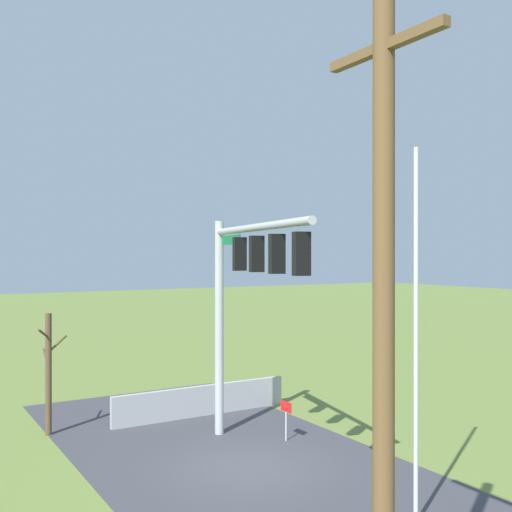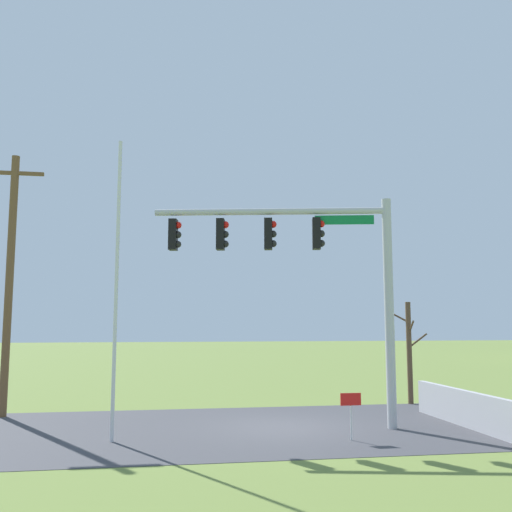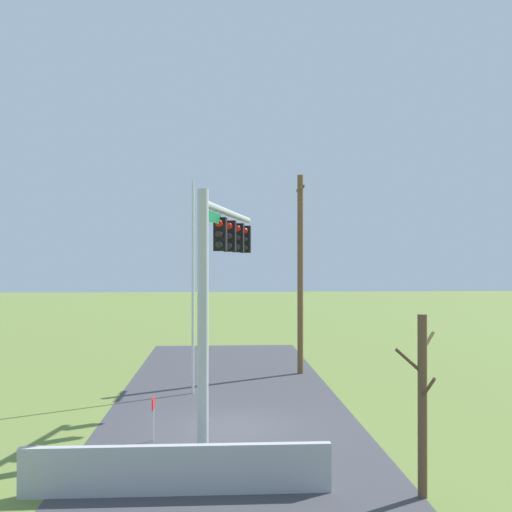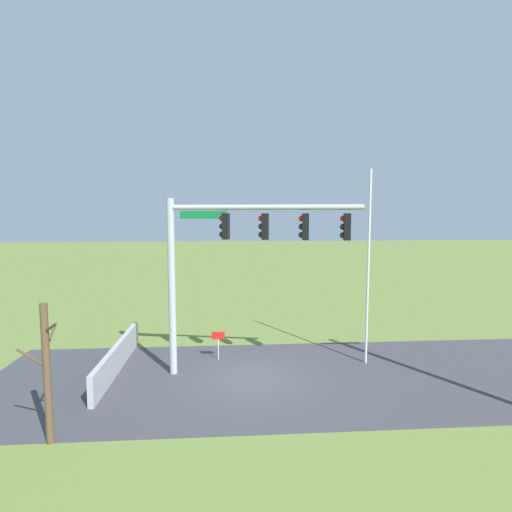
{
  "view_description": "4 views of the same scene",
  "coord_description": "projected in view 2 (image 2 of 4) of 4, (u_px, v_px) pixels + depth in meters",
  "views": [
    {
      "loc": [
        -14.04,
        8.26,
        5.74
      ],
      "look_at": [
        -0.0,
        -0.25,
        5.71
      ],
      "focal_mm": 42.4,
      "sensor_mm": 36.0,
      "label": 1
    },
    {
      "loc": [
        -3.53,
        -16.65,
        3.03
      ],
      "look_at": [
        -0.71,
        0.72,
        5.17
      ],
      "focal_mm": 39.32,
      "sensor_mm": 36.0,
      "label": 2
    },
    {
      "loc": [
        18.84,
        -0.35,
        5.03
      ],
      "look_at": [
        -0.3,
        0.8,
        5.15
      ],
      "focal_mm": 43.97,
      "sensor_mm": 36.0,
      "label": 3
    },
    {
      "loc": [
        0.97,
        14.89,
        6.21
      ],
      "look_at": [
        -0.15,
        -0.6,
        4.62
      ],
      "focal_mm": 28.64,
      "sensor_mm": 36.0,
      "label": 4
    }
  ],
  "objects": [
    {
      "name": "open_sign",
      "position": [
        351.0,
        405.0,
        14.73
      ],
      "size": [
        0.56,
        0.04,
        1.22
      ],
      "color": "silver",
      "rests_on": "ground_plane"
    },
    {
      "name": "road_surface",
      "position": [
        146.0,
        431.0,
        15.87
      ],
      "size": [
        28.0,
        8.0,
        0.01
      ],
      "primitive_type": "cube",
      "color": "#3D3D42",
      "rests_on": "ground_plane"
    },
    {
      "name": "retaining_fence",
      "position": [
        473.0,
        411.0,
        16.21
      ],
      "size": [
        0.2,
        6.65,
        1.07
      ],
      "primitive_type": "cube",
      "color": "#A8A8AD",
      "rests_on": "ground_plane"
    },
    {
      "name": "bare_tree",
      "position": [
        409.0,
        351.0,
        21.56
      ],
      "size": [
        1.27,
        1.02,
        3.88
      ],
      "color": "brown",
      "rests_on": "ground_plane"
    },
    {
      "name": "signal_mast",
      "position": [
        310.0,
        260.0,
        16.98
      ],
      "size": [
        7.12,
        1.7,
        6.81
      ],
      "color": "#B2B5BA",
      "rests_on": "ground_plane"
    },
    {
      "name": "ground_plane",
      "position": [
        284.0,
        427.0,
        16.51
      ],
      "size": [
        160.0,
        160.0,
        0.0
      ],
      "primitive_type": "plane",
      "color": "olive"
    },
    {
      "name": "flagpole",
      "position": [
        116.0,
        287.0,
        14.94
      ],
      "size": [
        0.1,
        0.1,
        8.03
      ],
      "primitive_type": "cylinder",
      "color": "silver",
      "rests_on": "ground_plane"
    },
    {
      "name": "sidewalk_corner",
      "position": [
        425.0,
        428.0,
        16.43
      ],
      "size": [
        6.0,
        6.0,
        0.01
      ],
      "primitive_type": "cube",
      "color": "#B7B5AD",
      "rests_on": "ground_plane"
    },
    {
      "name": "utility_pole",
      "position": [
        10.0,
        278.0,
        18.87
      ],
      "size": [
        1.9,
        0.26,
        8.8
      ],
      "color": "brown",
      "rests_on": "ground_plane"
    }
  ]
}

